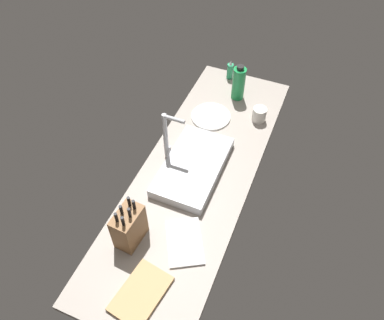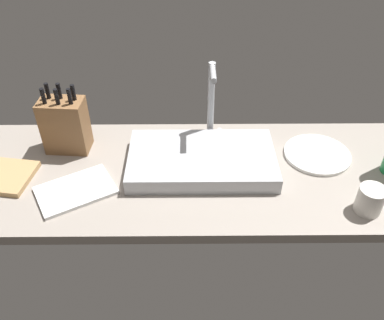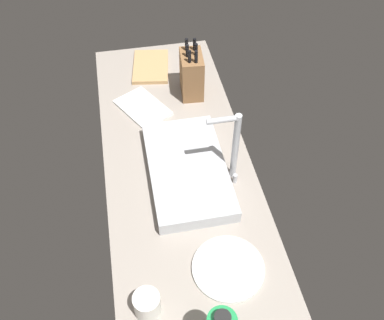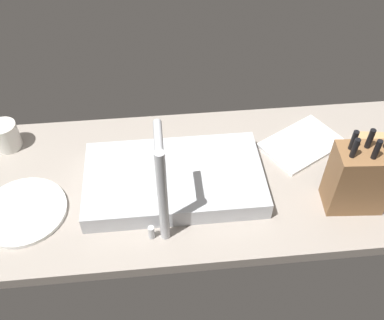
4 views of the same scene
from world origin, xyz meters
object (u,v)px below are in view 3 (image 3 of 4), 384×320
at_px(faucet, 233,144).
at_px(ceramic_cup, 147,304).
at_px(dinner_plate, 228,268).
at_px(knife_block, 192,74).
at_px(dish_towel, 143,108).
at_px(sink_basin, 187,170).
at_px(cutting_board, 151,66).

relative_size(faucet, ceramic_cup, 3.55).
relative_size(faucet, dinner_plate, 1.31).
bearing_deg(knife_block, dinner_plate, 0.99).
height_order(dish_towel, ceramic_cup, ceramic_cup).
bearing_deg(sink_basin, cutting_board, -175.73).
distance_m(faucet, knife_block, 0.52).
xyz_separation_m(cutting_board, dinner_plate, (1.10, 0.11, -0.00)).
bearing_deg(faucet, knife_block, -174.52).
xyz_separation_m(knife_block, dinner_plate, (0.88, -0.05, -0.09)).
height_order(faucet, knife_block, faucet).
height_order(dinner_plate, ceramic_cup, ceramic_cup).
height_order(faucet, dish_towel, faucet).
distance_m(dinner_plate, ceramic_cup, 0.28).
bearing_deg(dinner_plate, dish_towel, -167.57).
distance_m(sink_basin, knife_block, 0.49).
xyz_separation_m(cutting_board, dish_towel, (0.28, -0.07, -0.00)).
distance_m(cutting_board, dish_towel, 0.29).
height_order(knife_block, ceramic_cup, knife_block).
bearing_deg(ceramic_cup, dinner_plate, 107.78).
bearing_deg(ceramic_cup, faucet, 141.33).
bearing_deg(faucet, ceramic_cup, -38.67).
relative_size(sink_basin, dinner_plate, 2.13).
bearing_deg(dinner_plate, sink_basin, -172.28).
xyz_separation_m(faucet, dinner_plate, (0.37, -0.10, -0.17)).
height_order(knife_block, dinner_plate, knife_block).
distance_m(dish_towel, ceramic_cup, 0.90).
distance_m(knife_block, dish_towel, 0.26).
bearing_deg(dish_towel, ceramic_cup, -5.51).
bearing_deg(dish_towel, faucet, 32.47).
relative_size(cutting_board, dish_towel, 1.08).
distance_m(cutting_board, ceramic_cup, 1.19).
relative_size(dish_towel, ceramic_cup, 2.75).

